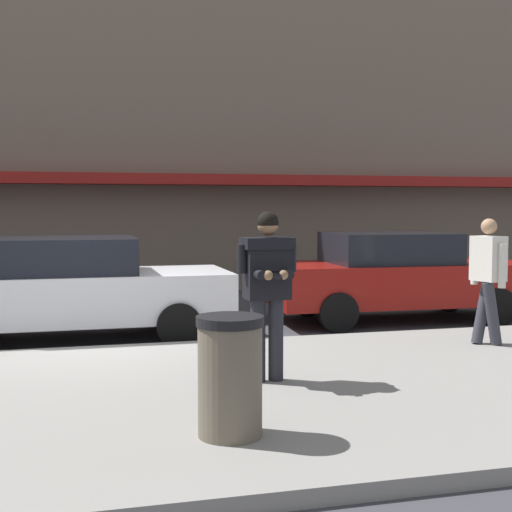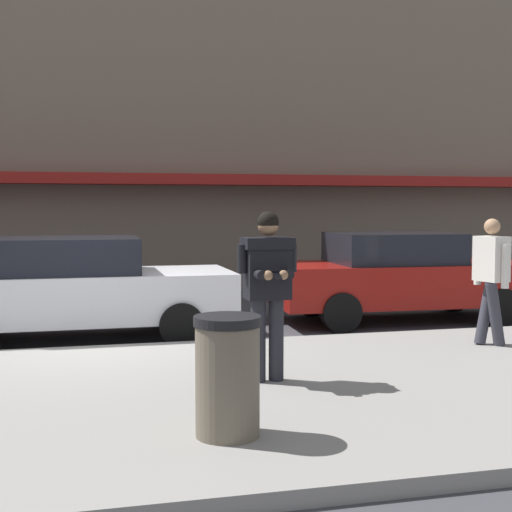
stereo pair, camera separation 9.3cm
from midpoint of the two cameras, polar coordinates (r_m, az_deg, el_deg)
ground_plane at (r=10.05m, az=-12.41°, el=-7.56°), size 80.00×80.00×0.00m
sidewalk at (r=7.36m, az=-3.79°, el=-11.19°), size 32.00×5.30×0.14m
curb_paint_line at (r=10.17m, az=-6.73°, el=-7.34°), size 28.00×0.12×0.01m
storefront_facade at (r=18.94m, az=-10.34°, el=17.92°), size 28.00×4.70×13.17m
parked_sedan_mid at (r=10.86m, az=-13.93°, el=-2.50°), size 4.51×1.94×1.54m
parked_sedan_far at (r=12.61m, az=11.65°, el=-1.57°), size 4.57×2.06×1.54m
man_texting_on_phone at (r=7.50m, az=1.29°, el=-1.71°), size 0.65×0.59×1.81m
pedestrian_in_light_coat at (r=10.01m, az=18.55°, el=-1.32°), size 0.39×0.59×1.70m
trash_bin at (r=5.82m, az=-1.83°, el=-9.55°), size 0.55×0.55×0.98m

